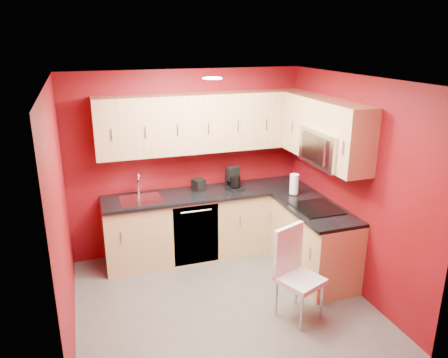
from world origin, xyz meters
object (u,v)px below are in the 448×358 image
napkin_holder (199,185)px  coffee_maker (235,179)px  dining_chair (300,275)px  microwave (330,148)px  paper_towel (294,184)px  sink (140,196)px

napkin_holder → coffee_maker: bearing=-14.1°
napkin_holder → dining_chair: (0.60, -1.81, -0.48)m
coffee_maker → napkin_holder: (-0.48, 0.12, -0.07)m
napkin_holder → dining_chair: bearing=-71.6°
microwave → paper_towel: (-0.15, 0.54, -0.61)m
paper_towel → coffee_maker: bearing=147.6°
napkin_holder → dining_chair: napkin_holder is taller
napkin_holder → sink: bearing=-173.8°
paper_towel → dining_chair: (-0.55, -1.27, -0.54)m
sink → dining_chair: 2.27m
microwave → dining_chair: bearing=-133.8°
sink → paper_towel: 2.00m
sink → paper_towel: bearing=-13.3°
sink → coffee_maker: (1.28, -0.03, 0.12)m
coffee_maker → paper_towel: (0.67, -0.43, -0.01)m
sink → dining_chair: sink is taller
coffee_maker → paper_towel: coffee_maker is taller
napkin_holder → paper_towel: size_ratio=0.57×
microwave → dining_chair: microwave is taller
sink → napkin_holder: sink is taller
microwave → coffee_maker: (-0.82, 0.97, -0.60)m
napkin_holder → paper_towel: paper_towel is taller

